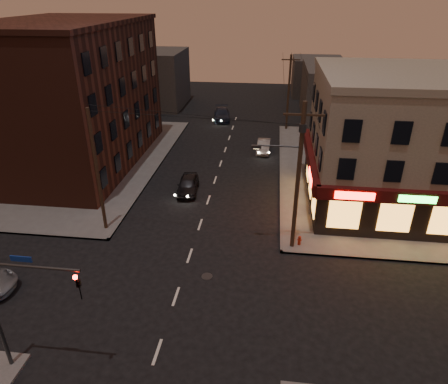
% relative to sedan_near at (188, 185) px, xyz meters
% --- Properties ---
extents(ground, '(120.00, 120.00, 0.00)m').
position_rel_sedan_near_xyz_m(ground, '(2.00, -13.29, -0.71)').
color(ground, black).
rests_on(ground, ground).
extents(sidewalk_ne, '(24.00, 28.00, 0.15)m').
position_rel_sedan_near_xyz_m(sidewalk_ne, '(20.00, 5.71, -0.64)').
color(sidewalk_ne, '#514F4C').
rests_on(sidewalk_ne, ground).
extents(sidewalk_nw, '(24.00, 28.00, 0.15)m').
position_rel_sedan_near_xyz_m(sidewalk_nw, '(-16.00, 5.71, -0.64)').
color(sidewalk_nw, '#514F4C').
rests_on(sidewalk_nw, ground).
extents(pizza_building, '(15.85, 12.85, 10.50)m').
position_rel_sedan_near_xyz_m(pizza_building, '(17.93, 0.14, 4.64)').
color(pizza_building, gray).
rests_on(pizza_building, sidewalk_ne).
extents(brick_apartment, '(12.00, 20.00, 13.00)m').
position_rel_sedan_near_xyz_m(brick_apartment, '(-12.50, 5.71, 5.94)').
color(brick_apartment, '#411E15').
rests_on(brick_apartment, sidewalk_nw).
extents(bg_building_ne_a, '(10.00, 12.00, 7.00)m').
position_rel_sedan_near_xyz_m(bg_building_ne_a, '(16.00, 24.71, 2.79)').
color(bg_building_ne_a, '#3F3D3A').
rests_on(bg_building_ne_a, ground).
extents(bg_building_nw, '(9.00, 10.00, 8.00)m').
position_rel_sedan_near_xyz_m(bg_building_nw, '(-11.00, 28.71, 3.29)').
color(bg_building_nw, '#3F3D3A').
rests_on(bg_building_nw, ground).
extents(bg_building_ne_b, '(8.00, 8.00, 6.00)m').
position_rel_sedan_near_xyz_m(bg_building_ne_b, '(14.00, 38.71, 2.29)').
color(bg_building_ne_b, '#3F3D3A').
rests_on(bg_building_ne_b, ground).
extents(utility_pole_main, '(4.20, 0.44, 10.00)m').
position_rel_sedan_near_xyz_m(utility_pole_main, '(8.69, -7.49, 5.05)').
color(utility_pole_main, '#382619').
rests_on(utility_pole_main, sidewalk_ne).
extents(utility_pole_far, '(0.26, 0.26, 9.00)m').
position_rel_sedan_near_xyz_m(utility_pole_far, '(8.80, 18.71, 3.94)').
color(utility_pole_far, '#382619').
rests_on(utility_pole_far, sidewalk_ne).
extents(utility_pole_west, '(0.24, 0.24, 9.00)m').
position_rel_sedan_near_xyz_m(utility_pole_west, '(-4.80, -6.79, 3.94)').
color(utility_pole_west, '#382619').
rests_on(utility_pole_west, sidewalk_nw).
extents(traffic_signal, '(4.49, 0.32, 6.47)m').
position_rel_sedan_near_xyz_m(traffic_signal, '(-3.57, -18.89, 3.45)').
color(traffic_signal, '#333538').
rests_on(traffic_signal, ground).
extents(sedan_near, '(2.01, 4.30, 1.42)m').
position_rel_sedan_near_xyz_m(sedan_near, '(0.00, 0.00, 0.00)').
color(sedan_near, black).
rests_on(sedan_near, ground).
extents(sedan_mid, '(1.51, 3.96, 1.29)m').
position_rel_sedan_near_xyz_m(sedan_mid, '(6.23, 10.62, -0.07)').
color(sedan_mid, gray).
rests_on(sedan_mid, ground).
extents(sedan_far, '(2.77, 5.41, 1.50)m').
position_rel_sedan_near_xyz_m(sedan_far, '(0.16, 22.06, 0.04)').
color(sedan_far, '#1A2234').
rests_on(sedan_far, ground).
extents(fire_hydrant, '(0.32, 0.32, 0.70)m').
position_rel_sedan_near_xyz_m(fire_hydrant, '(9.30, -7.29, -0.18)').
color(fire_hydrant, maroon).
rests_on(fire_hydrant, sidewalk_ne).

